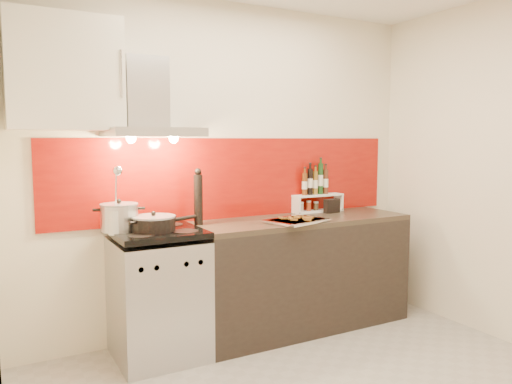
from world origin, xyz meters
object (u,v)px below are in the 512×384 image
range_stove (159,296)px  stock_pot (119,217)px  counter (301,272)px  saute_pan (154,223)px  baking_tray (296,220)px  pepper_mill (198,198)px

range_stove → stock_pot: stock_pot is taller
counter → saute_pan: bearing=-178.1°
baking_tray → stock_pot: bearing=169.2°
pepper_mill → saute_pan: bearing=-159.5°
stock_pot → baking_tray: size_ratio=0.50×
range_stove → saute_pan: saute_pan is taller
saute_pan → baking_tray: bearing=-6.2°
baking_tray → saute_pan: bearing=173.8°
stock_pot → saute_pan: stock_pot is taller
counter → baking_tray: baking_tray is taller
pepper_mill → range_stove: bearing=-163.2°
range_stove → stock_pot: bearing=159.0°
saute_pan → pepper_mill: pepper_mill is taller
pepper_mill → baking_tray: size_ratio=0.82×
counter → pepper_mill: size_ratio=4.28×
stock_pot → range_stove: bearing=-21.0°
stock_pot → pepper_mill: 0.59m
stock_pot → pepper_mill: size_ratio=0.61×
counter → baking_tray: size_ratio=3.51×
saute_pan → baking_tray: (1.08, -0.12, -0.05)m
pepper_mill → baking_tray: (0.70, -0.26, -0.19)m
counter → pepper_mill: (-0.85, 0.10, 0.65)m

